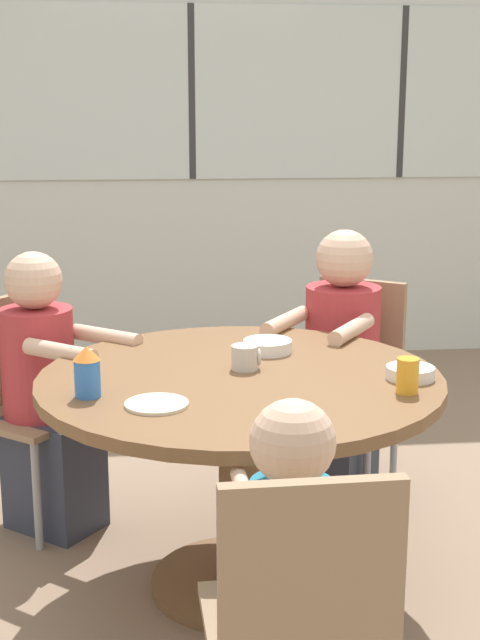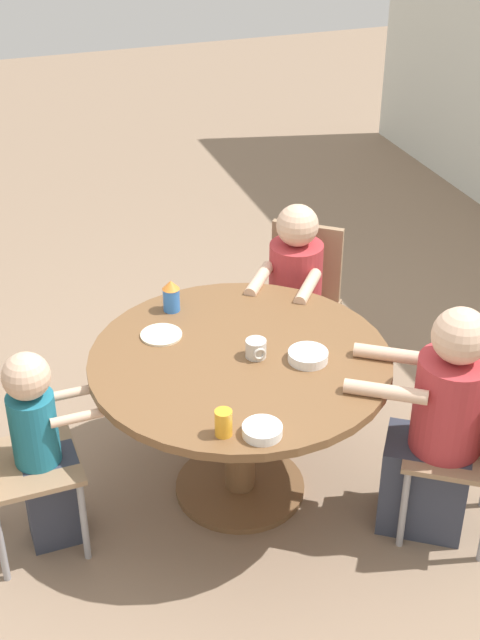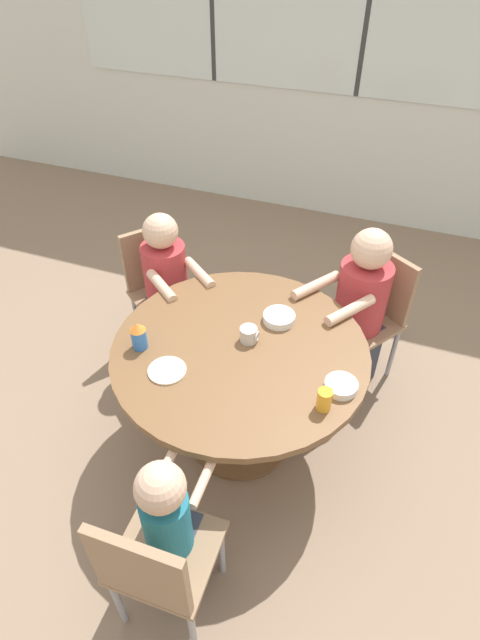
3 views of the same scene
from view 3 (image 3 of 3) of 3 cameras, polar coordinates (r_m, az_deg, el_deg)
The scene contains 15 objects.
ground_plane at distance 3.06m, azimuth 0.00°, elevation -13.16°, with size 16.00×16.00×0.00m, color #8C725B.
wall_back_with_windows at distance 4.72m, azimuth 13.76°, elevation 27.01°, with size 8.40×0.08×2.80m.
dining_table at distance 2.61m, azimuth 0.00°, elevation -5.64°, with size 1.29×1.29×0.74m.
chair_for_woman_green_shirt at distance 3.20m, azimuth 14.98°, elevation 1.49°, with size 0.56×0.56×0.86m.
chair_for_man_blue_shirt at distance 3.35m, azimuth -9.26°, elevation 4.46°, with size 0.56×0.56×0.86m.
chair_for_toddler at distance 2.16m, azimuth -9.73°, elevation -25.88°, with size 0.41×0.41×0.86m.
person_woman_green_shirt at distance 3.10m, azimuth 12.90°, elevation 0.24°, with size 0.55×0.62×1.10m.
person_man_blue_shirt at distance 3.24m, azimuth -8.01°, elevation 2.71°, with size 0.56×0.52×1.06m.
person_toddler at distance 2.25m, azimuth -7.74°, elevation -23.00°, with size 0.22×0.37×0.96m.
coffee_mug at distance 2.50m, azimuth 1.04°, elevation -1.67°, with size 0.10×0.09×0.08m.
sippy_cup at distance 2.49m, azimuth -11.52°, elevation -1.71°, with size 0.08×0.08×0.15m.
juice_glass at distance 2.22m, azimuth 9.61°, elevation -8.97°, with size 0.07×0.07×0.11m.
bowl_white_shallow at distance 2.34m, azimuth 11.47°, elevation -7.38°, with size 0.15×0.15×0.04m.
bowl_cereal at distance 2.64m, azimuth 4.49°, elevation 0.26°, with size 0.17×0.17×0.04m.
plate_tortillas at distance 2.40m, azimuth -8.33°, elevation -5.72°, with size 0.18×0.18×0.01m.
Camera 3 is at (0.62, -1.68, 2.48)m, focal length 28.00 mm.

